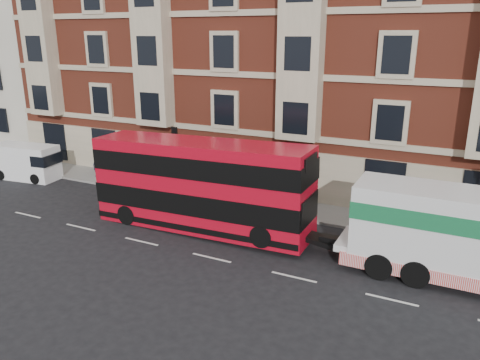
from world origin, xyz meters
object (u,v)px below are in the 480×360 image
at_px(tow_truck, 457,235).
at_px(box_van, 26,162).
at_px(double_decker_bus, 201,184).
at_px(pedestrian, 97,165).

relative_size(tow_truck, box_van, 1.92).
xyz_separation_m(double_decker_bus, tow_truck, (12.06, 0.00, -0.44)).
relative_size(tow_truck, pedestrian, 5.63).
bearing_deg(box_van, pedestrian, 17.82).
height_order(double_decker_bus, box_van, double_decker_bus).
distance_m(double_decker_bus, pedestrian, 12.18).
height_order(box_van, pedestrian, box_van).
relative_size(double_decker_bus, pedestrian, 7.03).
bearing_deg(double_decker_bus, pedestrian, 158.29).
height_order(double_decker_bus, tow_truck, double_decker_bus).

